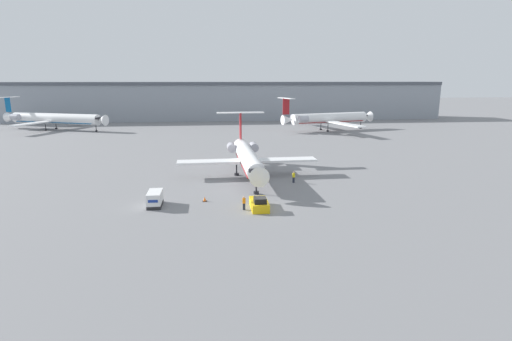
# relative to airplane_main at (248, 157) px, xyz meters

# --- Properties ---
(ground_plane) EXTENTS (600.00, 600.00, 0.00)m
(ground_plane) POSITION_rel_airplane_main_xyz_m (0.30, -18.58, -3.39)
(ground_plane) COLOR slate
(terminal_building) EXTENTS (180.00, 16.80, 15.44)m
(terminal_building) POSITION_rel_airplane_main_xyz_m (0.30, 101.42, 4.35)
(terminal_building) COLOR #8C939E
(terminal_building) RESTS_ON ground
(airplane_main) EXTENTS (24.24, 28.23, 10.12)m
(airplane_main) POSITION_rel_airplane_main_xyz_m (0.00, 0.00, 0.00)
(airplane_main) COLOR white
(airplane_main) RESTS_ON ground
(pushback_tug) EXTENTS (2.21, 4.63, 1.79)m
(pushback_tug) POSITION_rel_airplane_main_xyz_m (-0.15, -18.11, -2.73)
(pushback_tug) COLOR yellow
(pushback_tug) RESTS_ON ground
(luggage_cart) EXTENTS (1.79, 3.76, 1.98)m
(luggage_cart) POSITION_rel_airplane_main_xyz_m (-13.84, -15.38, -2.40)
(luggage_cart) COLOR #232326
(luggage_cart) RESTS_ON ground
(worker_near_tug) EXTENTS (0.40, 0.26, 1.85)m
(worker_near_tug) POSITION_rel_airplane_main_xyz_m (-2.17, -18.36, -2.42)
(worker_near_tug) COLOR #232838
(worker_near_tug) RESTS_ON ground
(worker_by_wing) EXTENTS (0.40, 0.26, 1.86)m
(worker_by_wing) POSITION_rel_airplane_main_xyz_m (7.07, -5.34, -2.41)
(worker_by_wing) COLOR #232838
(worker_by_wing) RESTS_ON ground
(traffic_cone_left) EXTENTS (0.61, 0.61, 0.67)m
(traffic_cone_left) POSITION_rel_airplane_main_xyz_m (-7.28, -14.07, -3.08)
(traffic_cone_left) COLOR black
(traffic_cone_left) RESTS_ON ground
(airplane_parked_far_left) EXTENTS (38.80, 30.04, 10.64)m
(airplane_parked_far_left) POSITION_rel_airplane_main_xyz_m (-58.24, 72.02, 0.38)
(airplane_parked_far_left) COLOR white
(airplane_parked_far_left) RESTS_ON ground
(airplane_parked_far_right) EXTENTS (33.47, 38.35, 10.86)m
(airplane_parked_far_right) POSITION_rel_airplane_main_xyz_m (31.74, 60.13, 0.62)
(airplane_parked_far_right) COLOR white
(airplane_parked_far_right) RESTS_ON ground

